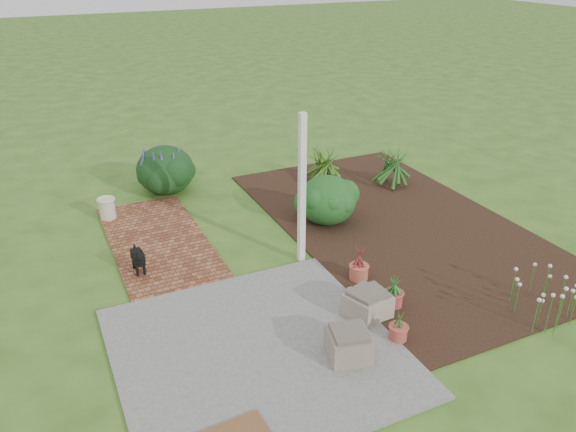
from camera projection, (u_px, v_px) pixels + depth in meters
name	position (u px, v px, depth m)	size (l,w,h in m)	color
ground	(287.00, 267.00, 9.12)	(80.00, 80.00, 0.00)	#325C1D
concrete_patio	(257.00, 350.00, 7.20)	(3.50, 3.50, 0.04)	#62615F
brick_path	(158.00, 240.00, 9.88)	(1.60, 3.50, 0.04)	brown
garden_bed	(397.00, 224.00, 10.47)	(4.00, 7.00, 0.03)	black
veranda_post	(302.00, 191.00, 8.77)	(0.10, 0.10, 2.50)	white
stone_trough_near	(349.00, 345.00, 7.01)	(0.51, 0.51, 0.34)	#716654
stone_trough_mid	(370.00, 304.00, 7.82)	(0.48, 0.48, 0.32)	gray
stone_trough_far	(365.00, 305.00, 7.80)	(0.49, 0.49, 0.33)	gray
black_dog	(138.00, 258.00, 8.76)	(0.17, 0.53, 0.46)	black
cream_ceramic_urn	(107.00, 209.00, 10.57)	(0.30, 0.30, 0.39)	beige
evergreen_shrub	(327.00, 199.00, 10.36)	(1.07, 1.07, 0.91)	#0F3811
agapanthus_clump_back	(392.00, 162.00, 11.94)	(1.13, 1.13, 1.02)	#113F0D
agapanthus_clump_front	(324.00, 161.00, 12.14)	(1.03, 1.03, 0.91)	#183C11
pink_flower_patch	(544.00, 293.00, 7.77)	(1.04, 1.04, 0.67)	#113D0F
terracotta_pot_bronze	(359.00, 272.00, 8.69)	(0.29, 0.29, 0.23)	#B7543E
terracotta_pot_small_left	(393.00, 299.00, 8.05)	(0.26, 0.26, 0.22)	#A34037
terracotta_pot_small_right	(398.00, 332.00, 7.36)	(0.24, 0.24, 0.20)	#AC443A
purple_flowering_bush	(165.00, 169.00, 11.69)	(1.20, 1.20, 1.02)	black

